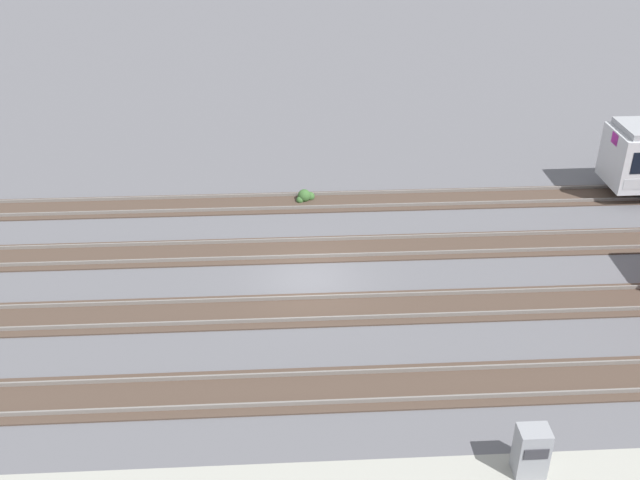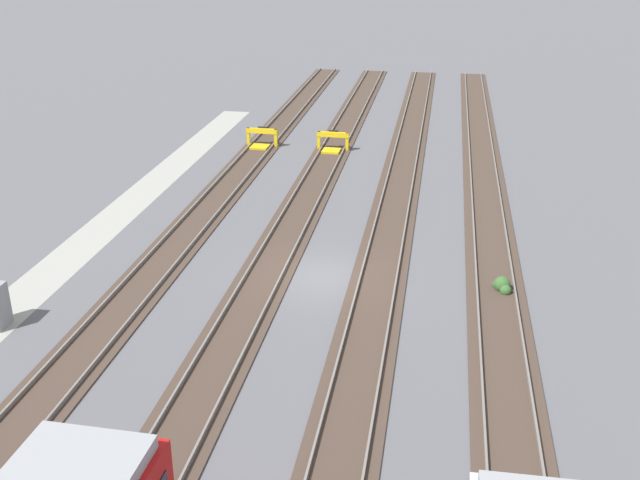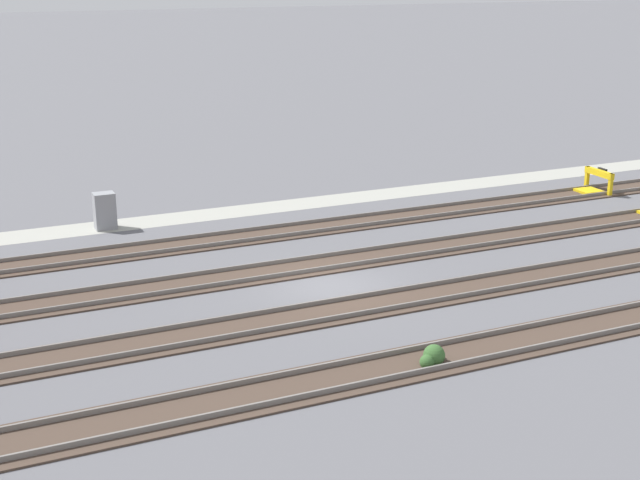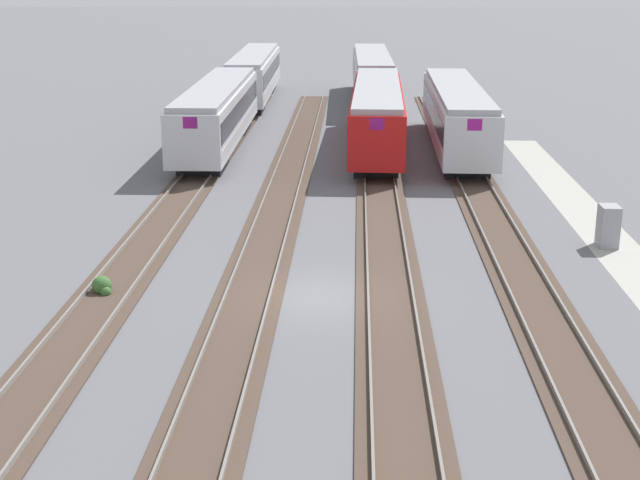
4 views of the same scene
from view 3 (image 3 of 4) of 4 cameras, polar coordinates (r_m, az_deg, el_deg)
ground_plane at (r=31.91m, az=0.67°, el=-3.00°), size 400.00×400.00×0.00m
service_walkway at (r=41.63m, az=-5.76°, el=1.79°), size 54.00×2.00×0.01m
rail_track_nearest at (r=37.89m, az=-3.74°, el=0.34°), size 90.00×2.23×0.21m
rail_track_near_inner at (r=33.86m, az=-0.98°, el=-1.71°), size 90.00×2.24×0.21m
rail_track_middle at (r=29.98m, az=2.53°, el=-4.29°), size 90.00×2.24×0.21m
rail_track_far_inner at (r=26.33m, az=7.07°, el=-7.60°), size 90.00×2.23×0.21m
bumper_stop_nearest_track at (r=46.95m, az=17.16°, el=3.52°), size 1.37×2.01×1.22m
electrical_cabinet at (r=39.74m, az=-13.62°, el=1.83°), size 0.90×0.73×1.60m
weed_clump at (r=26.03m, az=7.24°, el=-7.43°), size 0.92×0.70×0.64m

